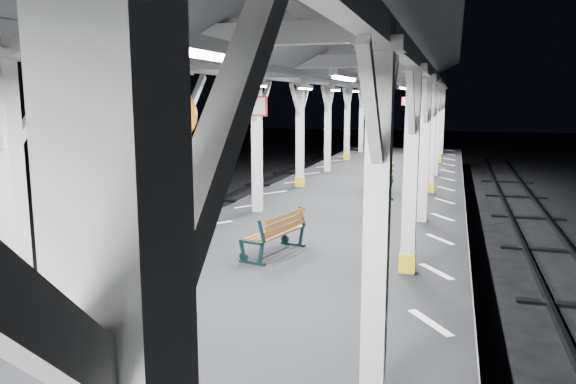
% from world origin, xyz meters
% --- Properties ---
extents(ground, '(120.00, 120.00, 0.00)m').
position_xyz_m(ground, '(0.00, 0.00, 0.00)').
color(ground, black).
rests_on(ground, ground).
extents(platform, '(6.00, 50.00, 1.00)m').
position_xyz_m(platform, '(0.00, 0.00, 0.50)').
color(platform, black).
rests_on(platform, ground).
extents(hazard_stripes_left, '(1.00, 48.00, 0.01)m').
position_xyz_m(hazard_stripes_left, '(-2.45, 0.00, 1.00)').
color(hazard_stripes_left, silver).
rests_on(hazard_stripes_left, platform).
extents(hazard_stripes_right, '(1.00, 48.00, 0.01)m').
position_xyz_m(hazard_stripes_right, '(2.45, 0.00, 1.00)').
color(hazard_stripes_right, silver).
rests_on(hazard_stripes_right, platform).
extents(canopy, '(5.40, 49.00, 4.65)m').
position_xyz_m(canopy, '(0.00, -0.01, 4.56)').
color(canopy, silver).
rests_on(canopy, platform).
extents(bench_mid, '(0.87, 1.55, 0.79)m').
position_xyz_m(bench_mid, '(-0.33, 2.40, 1.42)').
color(bench_mid, black).
rests_on(bench_mid, platform).
extents(bench_far, '(1.04, 1.98, 1.02)m').
position_xyz_m(bench_far, '(0.69, 9.31, 1.55)').
color(bench_far, black).
rests_on(bench_far, platform).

